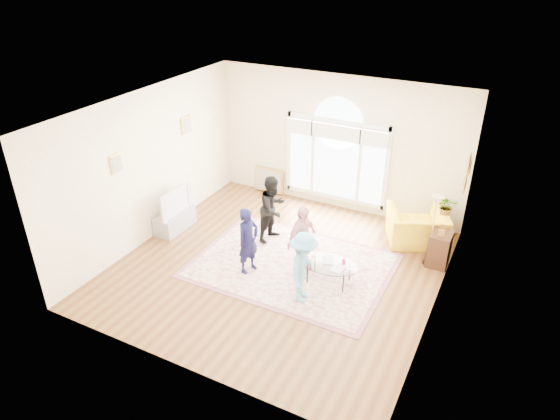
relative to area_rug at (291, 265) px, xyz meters
The scene contains 17 objects.
ground 0.28m from the area_rug, 142.76° to the right, with size 6.00×6.00×0.00m, color #573218.
room_shell 3.09m from the area_rug, 94.50° to the left, with size 6.00×6.00×6.00m.
area_rug is the anchor object (origin of this frame).
rug_border 0.00m from the area_rug, behind, with size 3.80×2.80×0.01m, color #91545C.
tv_console 2.98m from the area_rug, behind, with size 0.45×1.00×0.42m, color #989BA0.
television 3.05m from the area_rug, behind, with size 0.17×1.03×0.59m.
coffee_table 0.96m from the area_rug, 10.76° to the right, with size 1.14×0.76×0.54m.
armchair 2.82m from the area_rug, 45.43° to the left, with size 1.18×1.03×0.77m, color yellow.
side_cabinet 2.94m from the area_rug, 28.81° to the left, with size 0.40×0.50×0.70m, color black.
floor_lamp 3.02m from the area_rug, 29.33° to the left, with size 0.26×0.26×1.51m.
plant_pedestal 3.31m from the area_rug, 41.20° to the left, with size 0.20×0.20×0.70m, color white.
potted_plant 3.42m from the area_rug, 41.20° to the left, with size 0.40×0.35×0.44m, color #33722D.
leaning_picture 3.37m from the area_rug, 125.81° to the left, with size 0.80×0.05×0.62m, color tan.
child_navy 1.09m from the area_rug, 141.89° to the right, with size 0.49×0.32×1.34m, color #111034.
child_black 1.33m from the area_rug, 137.26° to the left, with size 0.71×0.55×1.46m, color black.
child_pink 0.74m from the area_rug, 10.23° to the right, with size 0.81×0.34×1.38m, color pink.
child_blue 1.28m from the area_rug, 53.25° to the right, with size 0.88×0.50×1.36m, color #65B0E7.
Camera 1 is at (3.78, -7.26, 5.68)m, focal length 32.00 mm.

